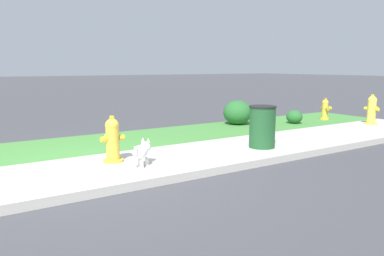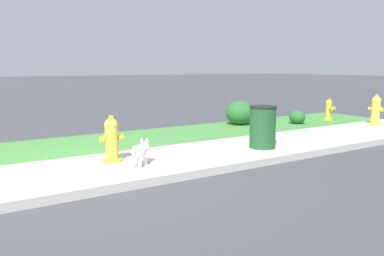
{
  "view_description": "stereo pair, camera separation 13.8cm",
  "coord_description": "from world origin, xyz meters",
  "px_view_note": "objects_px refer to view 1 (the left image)",
  "views": [
    {
      "loc": [
        -1.6,
        -5.33,
        1.54
      ],
      "look_at": [
        2.13,
        0.51,
        0.4
      ],
      "focal_mm": 35.0,
      "sensor_mm": 36.0,
      "label": 1
    },
    {
      "loc": [
        -1.48,
        -5.4,
        1.54
      ],
      "look_at": [
        2.13,
        0.51,
        0.4
      ],
      "focal_mm": 35.0,
      "sensor_mm": 36.0,
      "label": 2
    }
  ],
  "objects_px": {
    "trash_bin": "(262,127)",
    "shrub_bush_mid_verge": "(294,117)",
    "fire_hydrant_mid_block": "(325,109)",
    "shrub_bush_far_verge": "(238,112)",
    "fire_hydrant_far_end": "(372,110)",
    "fire_hydrant_at_driveway": "(112,140)",
    "small_white_dog": "(142,151)"
  },
  "relations": [
    {
      "from": "trash_bin",
      "to": "shrub_bush_mid_verge",
      "type": "relative_size",
      "value": 1.86
    },
    {
      "from": "fire_hydrant_mid_block",
      "to": "shrub_bush_far_verge",
      "type": "relative_size",
      "value": 0.84
    },
    {
      "from": "fire_hydrant_far_end",
      "to": "shrub_bush_far_verge",
      "type": "bearing_deg",
      "value": -123.64
    },
    {
      "from": "fire_hydrant_at_driveway",
      "to": "trash_bin",
      "type": "bearing_deg",
      "value": -12.85
    },
    {
      "from": "shrub_bush_far_verge",
      "to": "small_white_dog",
      "type": "bearing_deg",
      "value": -147.51
    },
    {
      "from": "fire_hydrant_mid_block",
      "to": "shrub_bush_far_verge",
      "type": "height_order",
      "value": "shrub_bush_far_verge"
    },
    {
      "from": "fire_hydrant_mid_block",
      "to": "fire_hydrant_at_driveway",
      "type": "bearing_deg",
      "value": -57.65
    },
    {
      "from": "fire_hydrant_mid_block",
      "to": "small_white_dog",
      "type": "xyz_separation_m",
      "value": [
        -6.75,
        -1.88,
        -0.06
      ]
    },
    {
      "from": "shrub_bush_mid_verge",
      "to": "shrub_bush_far_verge",
      "type": "height_order",
      "value": "shrub_bush_far_verge"
    },
    {
      "from": "fire_hydrant_far_end",
      "to": "fire_hydrant_at_driveway",
      "type": "distance_m",
      "value": 7.32
    },
    {
      "from": "fire_hydrant_mid_block",
      "to": "shrub_bush_mid_verge",
      "type": "bearing_deg",
      "value": -67.08
    },
    {
      "from": "fire_hydrant_at_driveway",
      "to": "small_white_dog",
      "type": "relative_size",
      "value": 1.78
    },
    {
      "from": "small_white_dog",
      "to": "shrub_bush_far_verge",
      "type": "height_order",
      "value": "shrub_bush_far_verge"
    },
    {
      "from": "fire_hydrant_far_end",
      "to": "trash_bin",
      "type": "distance_m",
      "value": 4.56
    },
    {
      "from": "fire_hydrant_mid_block",
      "to": "shrub_bush_far_verge",
      "type": "xyz_separation_m",
      "value": [
        -2.75,
        0.67,
        0.02
      ]
    },
    {
      "from": "shrub_bush_mid_verge",
      "to": "fire_hydrant_far_end",
      "type": "bearing_deg",
      "value": -37.34
    },
    {
      "from": "fire_hydrant_mid_block",
      "to": "shrub_bush_far_verge",
      "type": "distance_m",
      "value": 2.83
    },
    {
      "from": "fire_hydrant_far_end",
      "to": "shrub_bush_far_verge",
      "type": "distance_m",
      "value": 3.6
    },
    {
      "from": "fire_hydrant_mid_block",
      "to": "trash_bin",
      "type": "xyz_separation_m",
      "value": [
        -4.23,
        -1.87,
        0.1
      ]
    },
    {
      "from": "fire_hydrant_far_end",
      "to": "fire_hydrant_mid_block",
      "type": "relative_size",
      "value": 1.27
    },
    {
      "from": "fire_hydrant_at_driveway",
      "to": "small_white_dog",
      "type": "height_order",
      "value": "fire_hydrant_at_driveway"
    },
    {
      "from": "shrub_bush_far_verge",
      "to": "fire_hydrant_far_end",
      "type": "bearing_deg",
      "value": -32.58
    },
    {
      "from": "small_white_dog",
      "to": "shrub_bush_mid_verge",
      "type": "height_order",
      "value": "small_white_dog"
    },
    {
      "from": "fire_hydrant_far_end",
      "to": "shrub_bush_mid_verge",
      "type": "xyz_separation_m",
      "value": [
        -1.61,
        1.23,
        -0.21
      ]
    },
    {
      "from": "fire_hydrant_mid_block",
      "to": "trash_bin",
      "type": "relative_size",
      "value": 0.79
    },
    {
      "from": "fire_hydrant_mid_block",
      "to": "shrub_bush_far_verge",
      "type": "bearing_deg",
      "value": -82.43
    },
    {
      "from": "fire_hydrant_far_end",
      "to": "shrub_bush_far_verge",
      "type": "xyz_separation_m",
      "value": [
        -3.03,
        1.94,
        -0.07
      ]
    },
    {
      "from": "fire_hydrant_mid_block",
      "to": "trash_bin",
      "type": "bearing_deg",
      "value": -44.89
    },
    {
      "from": "small_white_dog",
      "to": "shrub_bush_far_verge",
      "type": "relative_size",
      "value": 0.56
    },
    {
      "from": "trash_bin",
      "to": "shrub_bush_far_verge",
      "type": "height_order",
      "value": "trash_bin"
    },
    {
      "from": "fire_hydrant_at_driveway",
      "to": "small_white_dog",
      "type": "distance_m",
      "value": 0.59
    },
    {
      "from": "fire_hydrant_far_end",
      "to": "fire_hydrant_at_driveway",
      "type": "bearing_deg",
      "value": -90.18
    }
  ]
}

